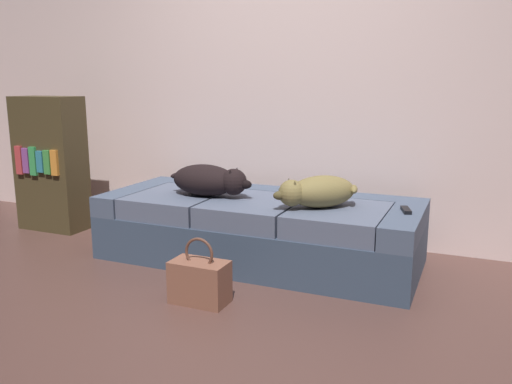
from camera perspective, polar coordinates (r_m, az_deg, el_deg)
The scene contains 8 objects.
ground_plane at distance 2.90m, azimuth -7.27°, elevation -12.97°, with size 10.00×10.00×0.00m, color brown.
back_wall at distance 4.13m, azimuth 4.13°, elevation 14.43°, with size 6.40×0.10×2.80m, color beige.
couch at distance 3.63m, azimuth 0.32°, elevation -4.05°, with size 2.16×0.88×0.44m.
dog_dark at distance 3.62m, azimuth -5.06°, elevation 1.28°, with size 0.64×0.29×0.22m.
dog_tan at distance 3.30m, azimuth 6.64°, elevation 0.04°, with size 0.51×0.49×0.20m.
tv_remote at distance 3.32m, azimuth 15.98°, elevation -1.90°, with size 0.04×0.15×0.02m, color black.
handbag at distance 2.98m, azimuth -6.14°, elevation -9.59°, with size 0.32×0.18×0.38m.
bookshelf at distance 4.66m, azimuth -21.38°, elevation 2.88°, with size 0.56×0.30×1.10m.
Camera 1 is at (1.36, -2.26, 1.22)m, focal length 36.84 mm.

